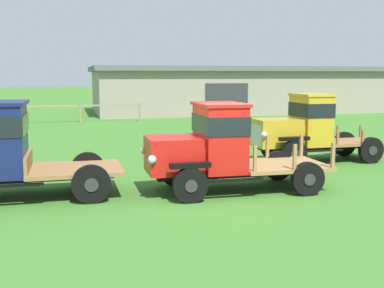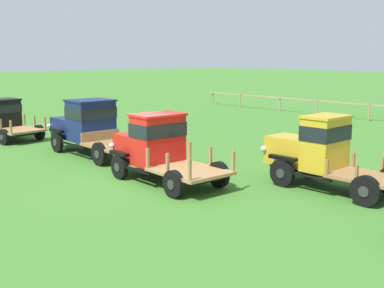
% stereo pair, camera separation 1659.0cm
% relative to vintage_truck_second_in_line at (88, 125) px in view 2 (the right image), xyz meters
% --- Properties ---
extents(ground_plane, '(240.00, 240.00, 0.00)m').
position_rel_vintage_truck_second_in_line_xyz_m(ground_plane, '(5.41, -1.11, -1.24)').
color(ground_plane, '#3D7528').
extents(paddock_fence, '(18.94, 0.61, 1.18)m').
position_rel_vintage_truck_second_in_line_xyz_m(paddock_fence, '(-2.88, 19.14, -0.37)').
color(paddock_fence, '#997F60').
rests_on(paddock_fence, ground).
extents(vintage_truck_second_in_line, '(5.67, 2.13, 2.36)m').
position_rel_vintage_truck_second_in_line_xyz_m(vintage_truck_second_in_line, '(0.00, 0.00, 0.00)').
color(vintage_truck_second_in_line, black).
rests_on(vintage_truck_second_in_line, ground).
extents(vintage_truck_midrow_center, '(4.80, 2.17, 2.29)m').
position_rel_vintage_truck_second_in_line_xyz_m(vintage_truck_midrow_center, '(5.60, -0.58, -0.08)').
color(vintage_truck_midrow_center, black).
rests_on(vintage_truck_midrow_center, ground).
extents(vintage_truck_far_side, '(4.72, 1.89, 2.35)m').
position_rel_vintage_truck_second_in_line_xyz_m(vintage_truck_far_side, '(9.85, 2.73, -0.06)').
color(vintage_truck_far_side, black).
rests_on(vintage_truck_far_side, ground).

